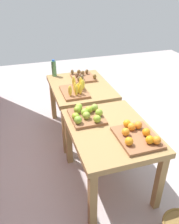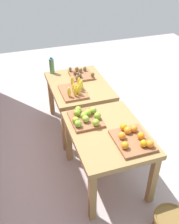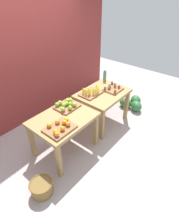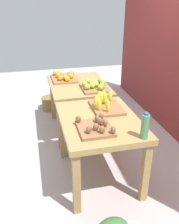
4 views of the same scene
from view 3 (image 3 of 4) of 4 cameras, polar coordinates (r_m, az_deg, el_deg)
The scene contains 11 objects.
ground_plane at distance 3.85m, azimuth -1.24°, elevation -6.70°, with size 8.00×8.00×0.00m, color #B2A6A5.
back_wall at distance 4.03m, azimuth -17.10°, elevation 18.38°, with size 4.40×0.12×3.00m, color maroon.
display_table_left at distance 3.14m, azimuth -8.04°, elevation -3.38°, with size 1.04×0.80×0.74m.
display_table_right at distance 3.83m, azimuth 4.11°, elevation 4.73°, with size 1.04×0.80×0.74m.
orange_bin at distance 2.83m, azimuth -9.20°, elevation -4.72°, with size 0.44×0.36×0.11m.
apple_bin at distance 3.30m, azimuth -7.11°, elevation 2.11°, with size 0.42×0.36×0.11m.
banana_crate at distance 3.66m, azimuth 0.46°, elevation 6.08°, with size 0.44×0.32×0.17m.
kiwi_bin at distance 3.88m, azimuth 7.23°, elevation 7.29°, with size 0.36×0.32×0.10m.
water_bottle at distance 4.20m, azimuth 4.79°, elevation 11.11°, with size 0.07×0.07×0.25m.
watermelon_pile at distance 4.69m, azimuth 13.28°, elevation 2.75°, with size 0.61×0.65×0.25m.
wicker_basket at distance 3.00m, azimuth -14.67°, elevation -21.75°, with size 0.34×0.34×0.22m.
Camera 3 is at (-2.15, -1.88, 2.59)m, focal length 29.40 mm.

